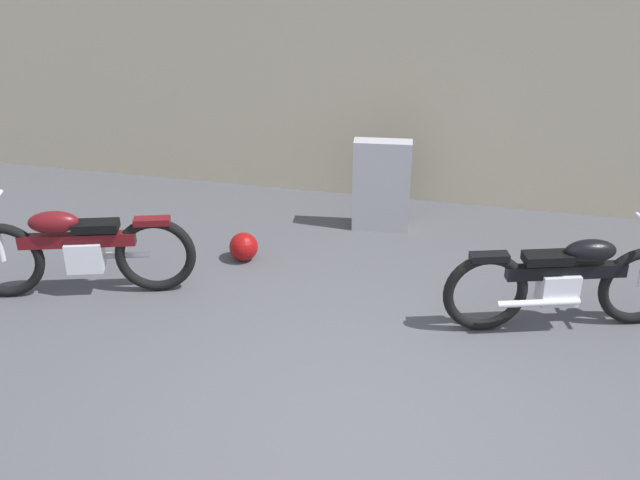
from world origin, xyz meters
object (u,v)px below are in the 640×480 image
(stone_marker, at_px, (381,186))
(helmet, at_px, (244,247))
(motorcycle_black, at_px, (567,281))
(motorcycle_maroon, at_px, (77,249))

(stone_marker, bearing_deg, helmet, -139.66)
(motorcycle_black, bearing_deg, motorcycle_maroon, 168.05)
(stone_marker, relative_size, motorcycle_black, 0.50)
(helmet, distance_m, motorcycle_maroon, 1.63)
(motorcycle_maroon, xyz_separation_m, motorcycle_black, (4.34, 0.42, -0.01))
(motorcycle_maroon, relative_size, motorcycle_black, 1.02)
(stone_marker, distance_m, helmet, 1.66)
(stone_marker, relative_size, helmet, 3.48)
(stone_marker, xyz_separation_m, helmet, (-1.23, -1.05, -0.36))
(helmet, relative_size, motorcycle_black, 0.14)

